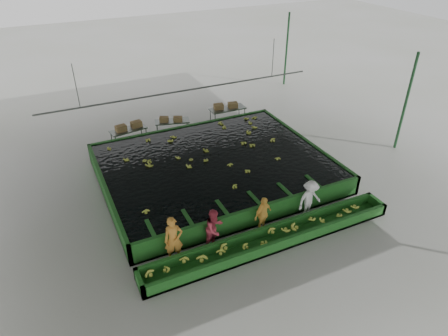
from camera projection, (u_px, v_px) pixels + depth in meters
name	position (u px, v px, depth m)	size (l,w,h in m)	color
ground	(229.00, 193.00, 17.42)	(80.00, 80.00, 0.00)	gray
shed_roof	(230.00, 83.00, 14.80)	(20.00, 22.00, 0.04)	gray
shed_posts	(229.00, 142.00, 16.11)	(20.00, 22.00, 5.00)	#204E29
flotation_tank	(215.00, 168.00, 18.34)	(10.00, 8.00, 0.90)	#1B561B
tank_water	(215.00, 160.00, 18.13)	(9.70, 7.70, 0.00)	black
sorting_trough	(272.00, 239.00, 14.52)	(10.00, 1.00, 0.50)	#1B561B
cableway_rail	(185.00, 91.00, 19.70)	(0.08, 0.08, 14.00)	#59605B
rail_hanger_left	(76.00, 86.00, 17.35)	(0.04, 0.04, 2.00)	#59605B
rail_hanger_right	(273.00, 58.00, 21.00)	(0.04, 0.04, 2.00)	#59605B
worker_a	(174.00, 240.00, 13.53)	(0.65, 0.43, 1.78)	orange
worker_b	(215.00, 229.00, 14.13)	(0.79, 0.62, 1.63)	#B03243
worker_c	(263.00, 215.00, 14.88)	(0.90, 0.38, 1.54)	#FFC74F
worker_d	(310.00, 199.00, 15.63)	(1.07, 0.61, 1.65)	white
packing_table_left	(129.00, 137.00, 21.09)	(1.88, 0.75, 0.85)	#59605B
packing_table_mid	(173.00, 128.00, 22.01)	(1.86, 0.74, 0.85)	#59605B
packing_table_right	(227.00, 116.00, 23.27)	(2.07, 0.83, 0.94)	#59605B
box_stack_left	(129.00, 129.00, 20.91)	(1.41, 0.39, 0.30)	brown
box_stack_mid	(171.00, 121.00, 21.70)	(1.22, 0.34, 0.26)	brown
box_stack_right	(226.00, 108.00, 23.02)	(1.38, 0.38, 0.30)	brown
floating_bananas	(208.00, 153.00, 18.75)	(8.17, 5.57, 0.11)	#AEBD3D
trough_bananas	(273.00, 236.00, 14.44)	(8.75, 0.58, 0.12)	#AEBD3D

